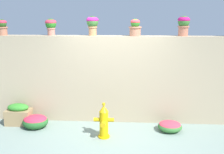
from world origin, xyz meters
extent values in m
plane|color=gray|center=(0.00, 0.00, 0.00)|extent=(24.00, 24.00, 0.00)
cube|color=tan|center=(0.00, 1.24, 1.04)|extent=(5.88, 0.32, 2.08)
cylinder|color=#AC694D|center=(-2.64, 1.22, 2.17)|extent=(0.21, 0.21, 0.20)
cylinder|color=#AC694D|center=(-2.64, 1.22, 2.26)|extent=(0.24, 0.24, 0.03)
sphere|color=#28541B|center=(-2.64, 1.22, 2.34)|extent=(0.20, 0.20, 0.20)
ellipsoid|color=#D82F48|center=(-2.64, 1.22, 2.38)|extent=(0.21, 0.21, 0.11)
cylinder|color=#BE7563|center=(-1.50, 1.28, 2.16)|extent=(0.17, 0.17, 0.17)
cylinder|color=#BE7563|center=(-1.50, 1.28, 2.24)|extent=(0.20, 0.20, 0.03)
sphere|color=#25741F|center=(-1.50, 1.28, 2.34)|extent=(0.25, 0.25, 0.25)
ellipsoid|color=#D9384B|center=(-1.50, 1.28, 2.38)|extent=(0.26, 0.26, 0.14)
cylinder|color=#B3794D|center=(-0.52, 1.26, 2.18)|extent=(0.18, 0.18, 0.21)
cylinder|color=#B3794D|center=(-0.52, 1.26, 2.27)|extent=(0.22, 0.22, 0.03)
sphere|color=#34672B|center=(-0.52, 1.26, 2.39)|extent=(0.27, 0.27, 0.27)
ellipsoid|color=#A91B76|center=(-0.52, 1.26, 2.43)|extent=(0.28, 0.28, 0.15)
cylinder|color=#AD6C50|center=(0.46, 1.21, 2.18)|extent=(0.25, 0.25, 0.21)
cylinder|color=#AD6C50|center=(0.46, 1.21, 2.27)|extent=(0.30, 0.30, 0.03)
sphere|color=#286C20|center=(0.46, 1.21, 2.36)|extent=(0.20, 0.20, 0.20)
ellipsoid|color=#E1383E|center=(0.46, 1.21, 2.40)|extent=(0.22, 0.22, 0.11)
cylinder|color=#B66B51|center=(1.56, 1.28, 2.19)|extent=(0.22, 0.22, 0.23)
cylinder|color=#B66B51|center=(1.56, 1.28, 2.29)|extent=(0.26, 0.26, 0.03)
sphere|color=#38732F|center=(1.56, 1.28, 2.39)|extent=(0.26, 0.26, 0.26)
ellipsoid|color=#CA196D|center=(1.56, 1.28, 2.44)|extent=(0.28, 0.28, 0.14)
cylinder|color=#DEAF0B|center=(-0.18, 0.28, 0.01)|extent=(0.25, 0.25, 0.03)
cylinder|color=#DEAF0B|center=(-0.18, 0.28, 0.29)|extent=(0.18, 0.18, 0.58)
cone|color=gold|center=(-0.18, 0.28, 0.65)|extent=(0.19, 0.19, 0.14)
cylinder|color=gold|center=(-0.18, 0.28, 0.74)|extent=(0.06, 0.06, 0.05)
cylinder|color=gold|center=(-0.33, 0.28, 0.40)|extent=(0.12, 0.09, 0.09)
cylinder|color=gold|center=(-0.03, 0.28, 0.40)|extent=(0.12, 0.09, 0.09)
cylinder|color=gold|center=(-0.18, 0.12, 0.36)|extent=(0.11, 0.13, 0.11)
ellipsoid|color=#356E31|center=(1.27, 0.66, 0.10)|extent=(0.54, 0.48, 0.23)
ellipsoid|color=#DC384A|center=(1.27, 0.66, 0.16)|extent=(0.48, 0.43, 0.13)
ellipsoid|color=#245B27|center=(-1.81, 0.66, 0.14)|extent=(0.59, 0.53, 0.30)
ellipsoid|color=#DF2C46|center=(-1.81, 0.66, 0.20)|extent=(0.53, 0.47, 0.17)
cube|color=#957A52|center=(-2.27, 0.83, 0.18)|extent=(0.59, 0.35, 0.36)
ellipsoid|color=#328028|center=(-2.27, 0.83, 0.42)|extent=(0.50, 0.30, 0.18)
camera|label=1|loc=(0.31, -4.89, 2.59)|focal=42.28mm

